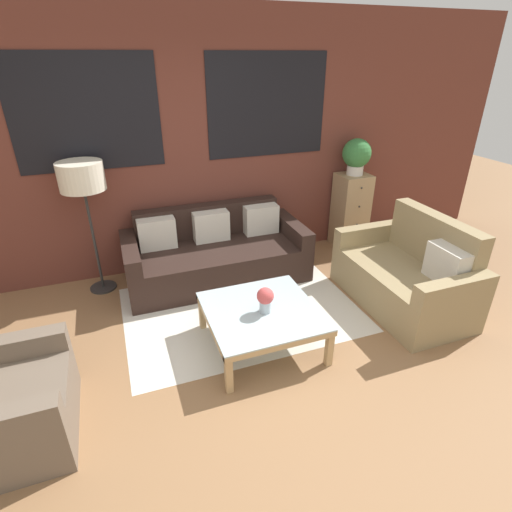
% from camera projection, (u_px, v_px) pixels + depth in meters
% --- Properties ---
extents(ground_plane, '(16.00, 16.00, 0.00)m').
position_uv_depth(ground_plane, '(266.00, 401.00, 2.98)').
color(ground_plane, '#8E6642').
extents(wall_back_brick, '(8.40, 0.09, 2.80)m').
position_uv_depth(wall_back_brick, '(186.00, 147.00, 4.38)').
color(wall_back_brick, brown).
rests_on(wall_back_brick, ground_plane).
extents(rug, '(2.28, 1.63, 0.00)m').
position_uv_depth(rug, '(241.00, 309.00, 4.05)').
color(rug, silver).
rests_on(rug, ground_plane).
extents(couch_dark, '(1.99, 0.88, 0.78)m').
position_uv_depth(couch_dark, '(216.00, 254.00, 4.53)').
color(couch_dark, black).
rests_on(couch_dark, ground_plane).
extents(settee_vintage, '(0.80, 1.41, 0.92)m').
position_uv_depth(settee_vintage, '(407.00, 276.00, 4.03)').
color(settee_vintage, '#99845B').
rests_on(settee_vintage, ground_plane).
extents(coffee_table, '(0.93, 0.93, 0.37)m').
position_uv_depth(coffee_table, '(262.00, 315.00, 3.42)').
color(coffee_table, silver).
rests_on(coffee_table, ground_plane).
extents(floor_lamp, '(0.43, 0.43, 1.40)m').
position_uv_depth(floor_lamp, '(82.00, 181.00, 3.87)').
color(floor_lamp, '#2D2D2D').
rests_on(floor_lamp, ground_plane).
extents(drawer_cabinet, '(0.39, 0.38, 0.97)m').
position_uv_depth(drawer_cabinet, '(350.00, 211.00, 5.21)').
color(drawer_cabinet, tan).
rests_on(drawer_cabinet, ground_plane).
extents(potted_plant, '(0.35, 0.35, 0.44)m').
position_uv_depth(potted_plant, '(357.00, 155.00, 4.88)').
color(potted_plant, silver).
rests_on(potted_plant, drawer_cabinet).
extents(flower_vase, '(0.14, 0.14, 0.23)m').
position_uv_depth(flower_vase, '(265.00, 299.00, 3.31)').
color(flower_vase, '#ADBCC6').
rests_on(flower_vase, coffee_table).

